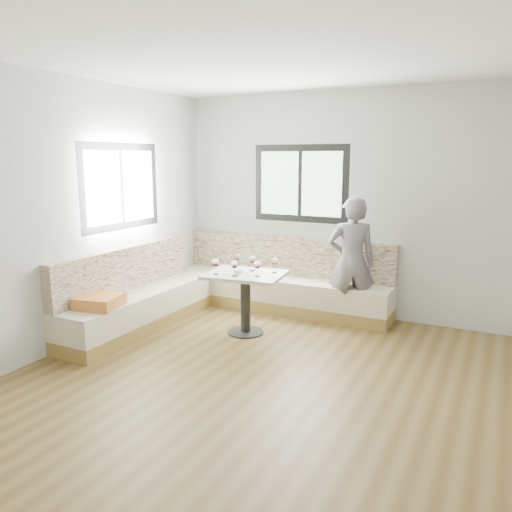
% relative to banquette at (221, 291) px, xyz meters
% --- Properties ---
extents(room, '(5.01, 5.01, 2.81)m').
position_rel_banquette_xyz_m(room, '(1.51, -1.54, 1.08)').
color(room, brown).
rests_on(room, ground).
extents(banquette, '(2.90, 2.80, 0.95)m').
position_rel_banquette_xyz_m(banquette, '(0.00, 0.00, 0.00)').
color(banquette, olive).
rests_on(banquette, ground).
extents(table, '(0.94, 0.77, 0.70)m').
position_rel_banquette_xyz_m(table, '(0.55, -0.38, 0.20)').
color(table, black).
rests_on(table, ground).
extents(person, '(0.66, 0.57, 1.54)m').
position_rel_banquette_xyz_m(person, '(1.51, 0.50, 0.44)').
color(person, slate).
rests_on(person, ground).
extents(olive_ramekin, '(0.11, 0.11, 0.05)m').
position_rel_banquette_xyz_m(olive_ramekin, '(0.47, -0.42, 0.40)').
color(olive_ramekin, white).
rests_on(olive_ramekin, table).
extents(wine_glass_a, '(0.08, 0.08, 0.18)m').
position_rel_banquette_xyz_m(wine_glass_a, '(0.29, -0.58, 0.50)').
color(wine_glass_a, white).
rests_on(wine_glass_a, table).
extents(wine_glass_b, '(0.08, 0.08, 0.18)m').
position_rel_banquette_xyz_m(wine_glass_b, '(0.51, -0.56, 0.50)').
color(wine_glass_b, white).
rests_on(wine_glass_b, table).
extents(wine_glass_c, '(0.08, 0.08, 0.18)m').
position_rel_banquette_xyz_m(wine_glass_c, '(0.74, -0.46, 0.50)').
color(wine_glass_c, white).
rests_on(wine_glass_c, table).
extents(wine_glass_d, '(0.08, 0.08, 0.18)m').
position_rel_banquette_xyz_m(wine_glass_d, '(0.57, -0.25, 0.50)').
color(wine_glass_d, white).
rests_on(wine_glass_d, table).
extents(wine_glass_e, '(0.08, 0.08, 0.18)m').
position_rel_banquette_xyz_m(wine_glass_e, '(0.84, -0.23, 0.50)').
color(wine_glass_e, white).
rests_on(wine_glass_e, table).
extents(wine_glass_f, '(0.08, 0.08, 0.18)m').
position_rel_banquette_xyz_m(wine_glass_f, '(0.34, -0.21, 0.50)').
color(wine_glass_f, white).
rests_on(wine_glass_f, table).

